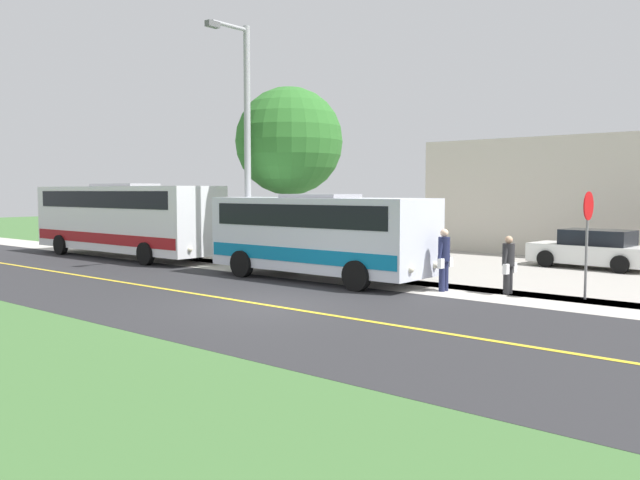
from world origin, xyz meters
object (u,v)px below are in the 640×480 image
(stop_sign, at_px, (588,226))
(street_light_pole, at_px, (245,138))
(shuttle_bus_front, at_px, (320,233))
(tree_curbside, at_px, (289,142))
(pedestrian_with_bags, at_px, (508,263))
(pedestrian_waiting, at_px, (444,258))
(transit_bus_rear, at_px, (125,217))
(parked_car_near, at_px, (593,250))

(stop_sign, height_order, street_light_pole, street_light_pole)
(shuttle_bus_front, distance_m, street_light_pole, 5.07)
(tree_curbside, bearing_deg, stop_sign, 83.77)
(pedestrian_with_bags, relative_size, stop_sign, 0.57)
(street_light_pole, bearing_deg, stop_sign, 95.88)
(shuttle_bus_front, height_order, stop_sign, stop_sign)
(pedestrian_with_bags, relative_size, tree_curbside, 0.24)
(street_light_pole, relative_size, tree_curbside, 1.27)
(shuttle_bus_front, distance_m, stop_sign, 8.10)
(stop_sign, relative_size, street_light_pole, 0.33)
(pedestrian_waiting, distance_m, stop_sign, 3.92)
(pedestrian_with_bags, xyz_separation_m, pedestrian_waiting, (0.70, -1.64, 0.10))
(transit_bus_rear, relative_size, pedestrian_with_bags, 6.46)
(shuttle_bus_front, height_order, pedestrian_waiting, shuttle_bus_front)
(pedestrian_with_bags, relative_size, parked_car_near, 0.36)
(shuttle_bus_front, height_order, street_light_pole, street_light_pole)
(shuttle_bus_front, distance_m, pedestrian_waiting, 4.38)
(transit_bus_rear, relative_size, pedestrian_waiting, 5.86)
(shuttle_bus_front, distance_m, parked_car_near, 10.74)
(pedestrian_waiting, height_order, parked_car_near, pedestrian_waiting)
(pedestrian_with_bags, xyz_separation_m, parked_car_near, (-7.85, -0.10, -0.19))
(pedestrian_with_bags, xyz_separation_m, stop_sign, (-0.46, 1.97, 1.09))
(pedestrian_waiting, height_order, stop_sign, stop_sign)
(pedestrian_waiting, distance_m, tree_curbside, 9.47)
(street_light_pole, bearing_deg, parked_car_near, 131.54)
(pedestrian_waiting, xyz_separation_m, stop_sign, (-1.16, 3.61, 0.99))
(pedestrian_waiting, height_order, tree_curbside, tree_curbside)
(shuttle_bus_front, distance_m, transit_bus_rear, 11.06)
(tree_curbside, bearing_deg, parked_car_near, 121.75)
(transit_bus_rear, distance_m, pedestrian_with_bags, 17.08)
(shuttle_bus_front, bearing_deg, pedestrian_with_bags, 100.51)
(pedestrian_with_bags, xyz_separation_m, street_light_pole, (0.75, -9.80, 3.95))
(pedestrian_waiting, bearing_deg, street_light_pole, -89.66)
(shuttle_bus_front, relative_size, pedestrian_waiting, 4.34)
(transit_bus_rear, height_order, pedestrian_with_bags, transit_bus_rear)
(pedestrian_waiting, distance_m, parked_car_near, 8.69)
(shuttle_bus_front, distance_m, tree_curbside, 5.90)
(pedestrian_with_bags, distance_m, pedestrian_waiting, 1.79)
(transit_bus_rear, distance_m, street_light_pole, 7.85)
(stop_sign, bearing_deg, pedestrian_waiting, -72.14)
(transit_bus_rear, xyz_separation_m, pedestrian_with_bags, (-1.09, 17.02, -0.88))
(stop_sign, relative_size, parked_car_near, 0.64)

